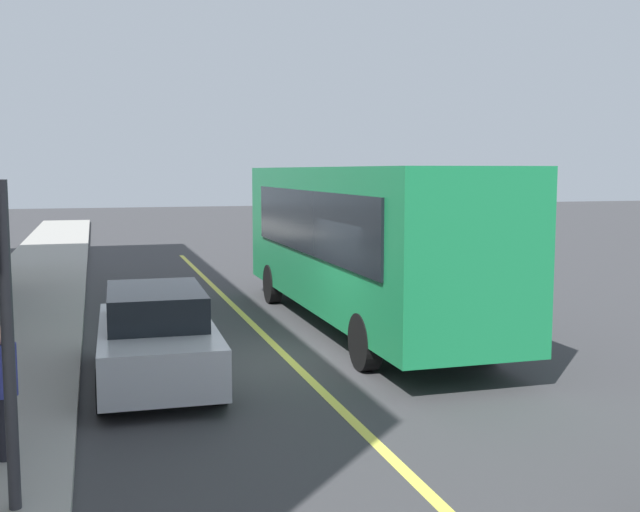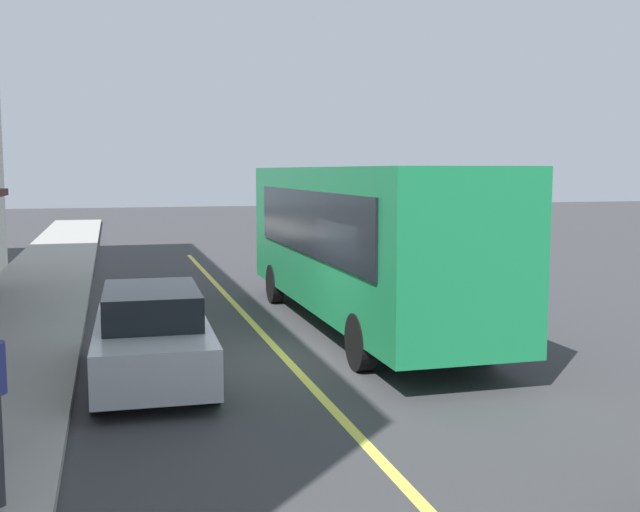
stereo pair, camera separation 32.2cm
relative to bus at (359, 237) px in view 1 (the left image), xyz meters
name	(u,v)px [view 1 (the left image)]	position (x,y,z in m)	size (l,w,h in m)	color
ground	(291,361)	(-2.57, 2.20, -1.99)	(120.00, 120.00, 0.00)	#38383A
lane_centre_stripe	(291,361)	(-2.57, 2.20, -1.98)	(36.00, 0.16, 0.01)	#D8D14C
bus	(359,237)	(0.00, 0.00, 0.00)	(11.14, 2.62, 3.50)	#197F47
car_silver	(157,337)	(-3.27, 4.62, -1.24)	(4.34, 1.94, 1.52)	#B7BABF
pedestrian_near_storefront	(2,381)	(-6.63, 6.58, -0.91)	(0.34, 0.34, 1.55)	black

